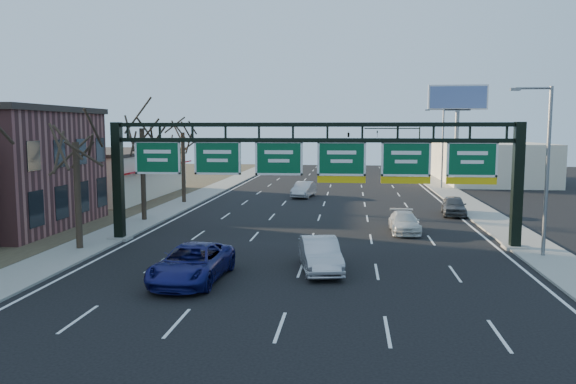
# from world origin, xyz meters

# --- Properties ---
(ground) EXTENTS (160.00, 160.00, 0.00)m
(ground) POSITION_xyz_m (0.00, 0.00, 0.00)
(ground) COLOR black
(ground) RESTS_ON ground
(sidewalk_left) EXTENTS (3.00, 120.00, 0.12)m
(sidewalk_left) POSITION_xyz_m (-12.80, 20.00, 0.06)
(sidewalk_left) COLOR gray
(sidewalk_left) RESTS_ON ground
(sidewalk_right) EXTENTS (3.00, 120.00, 0.12)m
(sidewalk_right) POSITION_xyz_m (12.80, 20.00, 0.06)
(sidewalk_right) COLOR gray
(sidewalk_right) RESTS_ON ground
(dirt_strip_left) EXTENTS (21.00, 120.00, 0.06)m
(dirt_strip_left) POSITION_xyz_m (-25.00, 20.00, 0.03)
(dirt_strip_left) COLOR #473D2B
(dirt_strip_left) RESTS_ON ground
(lane_markings) EXTENTS (21.60, 120.00, 0.01)m
(lane_markings) POSITION_xyz_m (0.00, 20.00, 0.01)
(lane_markings) COLOR white
(lane_markings) RESTS_ON ground
(sign_gantry) EXTENTS (24.60, 1.20, 7.20)m
(sign_gantry) POSITION_xyz_m (0.16, 8.00, 4.63)
(sign_gantry) COLOR black
(sign_gantry) RESTS_ON ground
(cream_strip) EXTENTS (10.90, 18.40, 4.70)m
(cream_strip) POSITION_xyz_m (-21.48, 29.00, 2.36)
(cream_strip) COLOR beige
(cream_strip) RESTS_ON ground
(building_right_distant) EXTENTS (12.00, 20.00, 5.00)m
(building_right_distant) POSITION_xyz_m (20.00, 50.00, 2.50)
(building_right_distant) COLOR beige
(building_right_distant) RESTS_ON ground
(tree_gantry) EXTENTS (3.60, 3.60, 8.48)m
(tree_gantry) POSITION_xyz_m (-12.80, 5.00, 7.11)
(tree_gantry) COLOR black
(tree_gantry) RESTS_ON sidewalk_left
(tree_mid) EXTENTS (3.60, 3.60, 9.24)m
(tree_mid) POSITION_xyz_m (-12.80, 15.00, 7.85)
(tree_mid) COLOR black
(tree_mid) RESTS_ON sidewalk_left
(tree_far) EXTENTS (3.60, 3.60, 8.86)m
(tree_far) POSITION_xyz_m (-12.80, 25.00, 7.48)
(tree_far) COLOR black
(tree_far) RESTS_ON sidewalk_left
(streetlight_near) EXTENTS (2.15, 0.22, 9.00)m
(streetlight_near) POSITION_xyz_m (12.47, 6.00, 5.08)
(streetlight_near) COLOR slate
(streetlight_near) RESTS_ON sidewalk_right
(streetlight_far) EXTENTS (2.15, 0.22, 9.00)m
(streetlight_far) POSITION_xyz_m (12.47, 40.00, 5.08)
(streetlight_far) COLOR slate
(streetlight_far) RESTS_ON sidewalk_right
(billboard_right) EXTENTS (7.00, 0.50, 12.00)m
(billboard_right) POSITION_xyz_m (15.00, 44.98, 9.06)
(billboard_right) COLOR slate
(billboard_right) RESTS_ON ground
(traffic_signal_mast) EXTENTS (10.16, 0.54, 7.00)m
(traffic_signal_mast) POSITION_xyz_m (5.69, 55.00, 5.50)
(traffic_signal_mast) COLOR black
(traffic_signal_mast) RESTS_ON ground
(car_blue_suv) EXTENTS (3.01, 6.00, 1.63)m
(car_blue_suv) POSITION_xyz_m (-4.67, -0.61, 0.81)
(car_blue_suv) COLOR navy
(car_blue_suv) RESTS_ON ground
(car_silver_sedan) EXTENTS (2.55, 5.06, 1.59)m
(car_silver_sedan) POSITION_xyz_m (0.95, 1.85, 0.80)
(car_silver_sedan) COLOR #A9A8AD
(car_silver_sedan) RESTS_ON ground
(car_white_wagon) EXTENTS (1.90, 4.60, 1.33)m
(car_white_wagon) POSITION_xyz_m (5.93, 12.55, 0.67)
(car_white_wagon) COLOR silver
(car_white_wagon) RESTS_ON ground
(car_grey_far) EXTENTS (2.22, 4.60, 1.51)m
(car_grey_far) POSITION_xyz_m (10.50, 20.44, 0.76)
(car_grey_far) COLOR #444649
(car_grey_far) RESTS_ON ground
(car_silver_distant) EXTENTS (2.35, 4.83, 1.53)m
(car_silver_distant) POSITION_xyz_m (-2.25, 30.78, 0.76)
(car_silver_distant) COLOR #A5A4A9
(car_silver_distant) RESTS_ON ground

